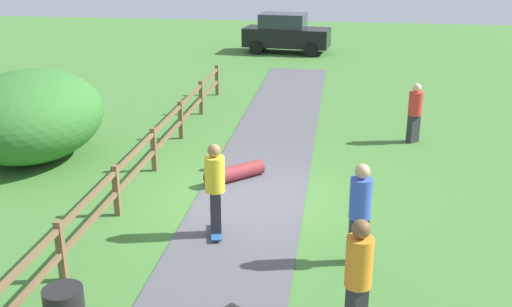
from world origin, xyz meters
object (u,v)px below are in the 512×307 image
Objects in this scene: bush_large at (30,115)px; bystander_blue at (360,209)px; skater_fallen at (233,172)px; bystander_orange at (358,275)px; bystander_red at (415,110)px; parked_car_black at (286,33)px; skater_riding at (215,185)px.

bush_large is 2.31× the size of bystander_blue.
bystander_blue is (8.27, -4.32, -0.11)m from bush_large.
skater_fallen is at bearing -8.65° from bush_large.
bystander_orange reaches higher than bystander_red.
bush_large is at bearing -107.26° from parked_car_black.
skater_riding is 1.09× the size of bystander_red.
parked_car_black is at bearing 97.92° from bystander_orange.
parked_car_black is at bearing 91.58° from skater_riding.
skater_fallen is 5.76m from bystander_red.
bystander_blue is at bearing -27.60° from bush_large.
skater_riding reaches higher than bystander_red.
bush_large is 5.55m from skater_fallen.
bush_large is at bearing 141.43° from bystander_orange.
bush_large reaches higher than parked_car_black.
bystander_orange is (2.62, -2.88, 0.00)m from skater_riding.
parked_car_black is at bearing 98.95° from bystander_blue.
bystander_blue is (2.68, -0.66, -0.01)m from skater_riding.
bystander_orange is 1.12× the size of bystander_red.
bystander_red is (4.33, 6.35, -0.12)m from skater_riding.
bystander_orange is at bearing -82.08° from parked_car_black.
skater_riding is 19.87m from parked_car_black.
bush_large is 16.97m from parked_car_black.
parked_car_black is (-0.55, 19.87, -0.09)m from skater_riding.
skater_riding is at bearing 132.23° from bystander_orange.
bush_large is at bearing 146.78° from skater_riding.
bush_large is 9.33m from bystander_blue.
skater_fallen is 0.84× the size of bystander_red.
bystander_red is at bearing -70.16° from parked_car_black.
parked_car_black is at bearing 91.26° from skater_fallen.
skater_fallen is (-0.17, 2.83, -0.85)m from skater_riding.
skater_riding is 7.68m from bystander_red.
bush_large is 2.28× the size of bystander_orange.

